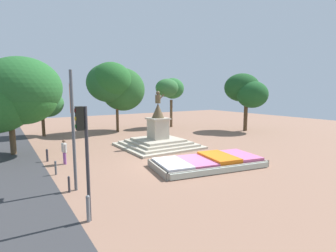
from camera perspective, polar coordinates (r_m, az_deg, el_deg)
The scene contains 15 objects.
ground_plane at distance 16.66m, azimuth 0.59°, elevation -8.37°, with size 70.98×70.98×0.00m, color #8C6651.
flower_planter at distance 16.42m, azimuth 8.99°, elevation -7.78°, with size 7.20×4.40×0.61m.
statue_monument at distance 21.73m, azimuth -2.18°, elevation -2.75°, with size 5.84×5.84×4.60m.
traffic_light_near_crossing at distance 9.39m, azimuth -17.88°, elevation -3.49°, with size 0.41×0.30×4.08m.
banner_pole at distance 12.62m, azimuth -19.97°, elevation -0.42°, with size 0.14×0.67×5.52m.
pedestrian_with_handbag at distance 17.79m, azimuth -21.65°, elevation -4.91°, with size 0.27×0.57×1.57m.
kerb_bollard_south at distance 10.03m, azimuth -16.99°, elevation -16.67°, with size 0.14×0.14×0.98m.
kerb_bollard_mid_a at distance 12.99m, azimuth -20.74°, elevation -11.69°, with size 0.11×0.11×0.77m.
kerb_bollard_mid_b at distance 15.85m, azimuth -23.27°, elevation -8.28°, with size 0.12×0.12×0.79m.
kerb_bollard_north at distance 18.98m, azimuth -24.82°, elevation -5.72°, with size 0.15×0.15×0.84m.
park_tree_far_left at distance 29.60m, azimuth -25.78°, elevation 4.90°, with size 4.52×3.67×5.44m.
park_tree_behind_statue at distance 33.62m, azimuth 0.49°, elevation 8.18°, with size 4.17×3.12×6.26m.
park_tree_far_right at distance 30.28m, azimuth -11.37°, elevation 8.72°, with size 6.81×5.49×7.72m.
park_tree_street_side at distance 31.62m, azimuth 16.63°, elevation 7.41°, with size 4.04×5.11×6.64m.
park_tree_mid_canopy at distance 21.14m, azimuth -30.79°, elevation 5.62°, with size 7.07×4.92×6.98m.
Camera 1 is at (-8.84, -13.36, 4.58)m, focal length 28.00 mm.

